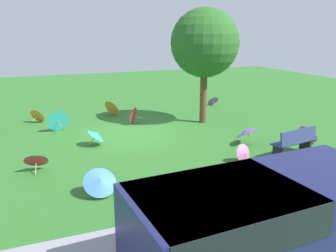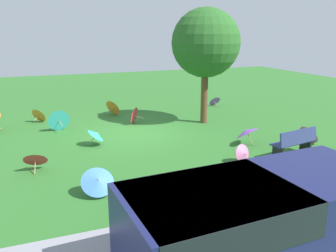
% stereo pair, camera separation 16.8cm
% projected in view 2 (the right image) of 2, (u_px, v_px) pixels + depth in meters
% --- Properties ---
extents(ground, '(40.00, 40.00, 0.00)m').
position_uv_depth(ground, '(135.00, 133.00, 13.65)').
color(ground, '#2D6B28').
extents(road_strip, '(40.00, 3.56, 0.01)m').
position_uv_depth(road_strip, '(258.00, 252.00, 6.34)').
color(road_strip, gray).
rests_on(road_strip, ground).
extents(van_dark, '(4.70, 2.34, 1.53)m').
position_uv_depth(van_dark, '(252.00, 218.00, 5.73)').
color(van_dark, '#191E4C').
rests_on(van_dark, ground).
extents(park_bench, '(1.66, 0.76, 0.90)m').
position_uv_depth(park_bench, '(295.00, 142.00, 11.03)').
color(park_bench, navy).
rests_on(park_bench, ground).
extents(shade_tree, '(2.82, 2.82, 4.76)m').
position_uv_depth(shade_tree, '(206.00, 43.00, 14.33)').
color(shade_tree, brown).
rests_on(shade_tree, ground).
extents(parasol_teal_0, '(0.71, 0.75, 0.64)m').
position_uv_depth(parasol_teal_0, '(97.00, 134.00, 12.13)').
color(parasol_teal_0, tan).
rests_on(parasol_teal_0, ground).
extents(parasol_orange_0, '(0.82, 0.90, 0.75)m').
position_uv_depth(parasol_orange_0, '(114.00, 107.00, 16.49)').
color(parasol_orange_0, tan).
rests_on(parasol_orange_0, ground).
extents(parasol_pink_3, '(0.62, 0.57, 0.57)m').
position_uv_depth(parasol_pink_3, '(244.00, 154.00, 10.54)').
color(parasol_pink_3, tan).
rests_on(parasol_pink_3, ground).
extents(parasol_red_0, '(0.75, 0.70, 0.65)m').
position_uv_depth(parasol_red_0, '(35.00, 158.00, 9.97)').
color(parasol_red_0, tan).
rests_on(parasol_red_0, ground).
extents(parasol_purple_1, '(0.66, 0.56, 0.55)m').
position_uv_depth(parasol_purple_1, '(214.00, 101.00, 18.48)').
color(parasol_purple_1, tan).
rests_on(parasol_purple_1, ground).
extents(parasol_pink_4, '(0.72, 0.80, 0.70)m').
position_uv_depth(parasol_pink_4, '(310.00, 134.00, 12.36)').
color(parasol_pink_4, tan).
rests_on(parasol_pink_4, ground).
extents(parasol_teal_1, '(0.90, 0.86, 0.87)m').
position_uv_depth(parasol_teal_1, '(58.00, 120.00, 13.91)').
color(parasol_teal_1, tan).
rests_on(parasol_teal_1, ground).
extents(parasol_blue_0, '(0.83, 0.74, 0.71)m').
position_uv_depth(parasol_blue_0, '(98.00, 181.00, 8.40)').
color(parasol_blue_0, tan).
rests_on(parasol_blue_0, ground).
extents(parasol_orange_3, '(0.77, 0.76, 0.64)m').
position_uv_depth(parasol_orange_3, '(39.00, 115.00, 15.22)').
color(parasol_orange_3, tan).
rests_on(parasol_orange_3, ground).
extents(parasol_purple_2, '(1.15, 1.14, 0.75)m').
position_uv_depth(parasol_purple_2, '(246.00, 131.00, 12.16)').
color(parasol_purple_2, tan).
rests_on(parasol_purple_2, ground).
extents(parasol_red_5, '(0.76, 0.77, 0.74)m').
position_uv_depth(parasol_red_5, '(133.00, 115.00, 14.93)').
color(parasol_red_5, tan).
rests_on(parasol_red_5, ground).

